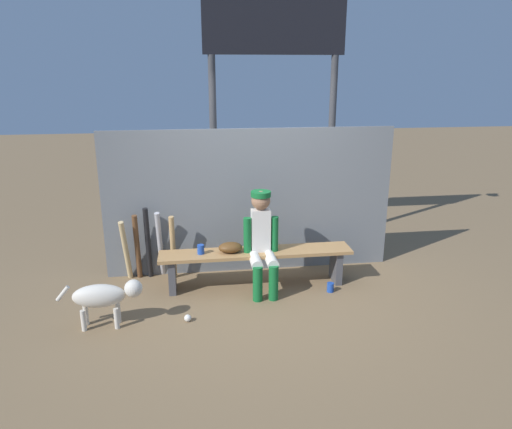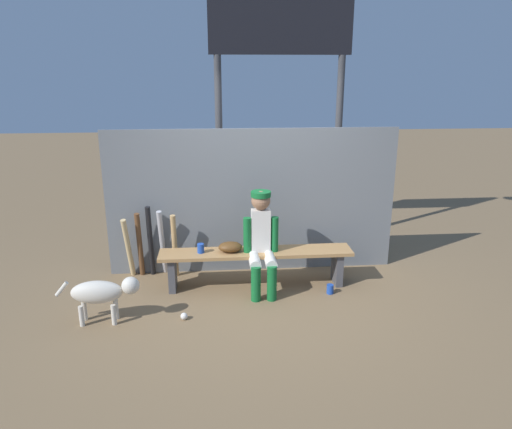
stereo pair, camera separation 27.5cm
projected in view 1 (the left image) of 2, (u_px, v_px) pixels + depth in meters
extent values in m
plane|color=brown|center=(256.00, 286.00, 5.75)|extent=(30.00, 30.00, 0.00)
cube|color=slate|center=(250.00, 202.00, 5.96)|extent=(3.62, 0.03, 1.82)
cube|color=#AD7F4C|center=(256.00, 252.00, 5.62)|extent=(2.28, 0.36, 0.04)
cube|color=#4C4C51|center=(172.00, 275.00, 5.56)|extent=(0.08, 0.29, 0.41)
cube|color=#4C4C51|center=(336.00, 265.00, 5.82)|extent=(0.08, 0.29, 0.41)
cube|color=silver|center=(261.00, 230.00, 5.55)|extent=(0.22, 0.13, 0.51)
sphere|color=#9E7051|center=(261.00, 200.00, 5.44)|extent=(0.22, 0.22, 0.22)
cylinder|color=#14662D|center=(261.00, 194.00, 5.42)|extent=(0.23, 0.23, 0.06)
cylinder|color=silver|center=(255.00, 260.00, 5.44)|extent=(0.13, 0.38, 0.13)
cylinder|color=#14662D|center=(258.00, 284.00, 5.32)|extent=(0.11, 0.11, 0.41)
cylinder|color=#14662D|center=(247.00, 236.00, 5.52)|extent=(0.09, 0.09, 0.43)
cylinder|color=silver|center=(271.00, 260.00, 5.47)|extent=(0.13, 0.38, 0.13)
cylinder|color=#14662D|center=(274.00, 283.00, 5.35)|extent=(0.11, 0.11, 0.41)
cylinder|color=#14662D|center=(274.00, 234.00, 5.57)|extent=(0.09, 0.09, 0.43)
ellipsoid|color=#593819|center=(230.00, 247.00, 5.56)|extent=(0.28, 0.20, 0.12)
cylinder|color=tan|center=(173.00, 248.00, 5.82)|extent=(0.07, 0.16, 0.83)
cylinder|color=#B7B7BC|center=(160.00, 244.00, 5.87)|extent=(0.09, 0.25, 0.87)
cylinder|color=black|center=(148.00, 243.00, 5.84)|extent=(0.07, 0.15, 0.92)
cylinder|color=brown|center=(137.00, 247.00, 5.82)|extent=(0.07, 0.17, 0.84)
cylinder|color=tan|center=(126.00, 250.00, 5.77)|extent=(0.11, 0.26, 0.80)
sphere|color=white|center=(188.00, 318.00, 4.92)|extent=(0.07, 0.07, 0.07)
cylinder|color=#1E47AD|center=(330.00, 287.00, 5.58)|extent=(0.08, 0.08, 0.11)
cylinder|color=#1E47AD|center=(201.00, 249.00, 5.52)|extent=(0.08, 0.08, 0.11)
cylinder|color=#3F3F42|center=(214.00, 155.00, 6.74)|extent=(0.10, 0.10, 2.69)
cylinder|color=#3F3F42|center=(331.00, 152.00, 6.96)|extent=(0.10, 0.10, 2.69)
cube|color=black|center=(275.00, 19.00, 6.33)|extent=(1.95, 0.08, 0.90)
ellipsoid|color=beige|center=(99.00, 296.00, 4.74)|extent=(0.52, 0.20, 0.24)
sphere|color=beige|center=(133.00, 288.00, 4.77)|extent=(0.18, 0.18, 0.18)
cylinder|color=beige|center=(63.00, 293.00, 4.68)|extent=(0.15, 0.04, 0.16)
cylinder|color=beige|center=(118.00, 313.00, 4.89)|extent=(0.05, 0.05, 0.22)
cylinder|color=beige|center=(117.00, 318.00, 4.77)|extent=(0.05, 0.05, 0.22)
cylinder|color=beige|center=(86.00, 315.00, 4.84)|extent=(0.05, 0.05, 0.22)
cylinder|color=beige|center=(83.00, 321.00, 4.73)|extent=(0.05, 0.05, 0.22)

